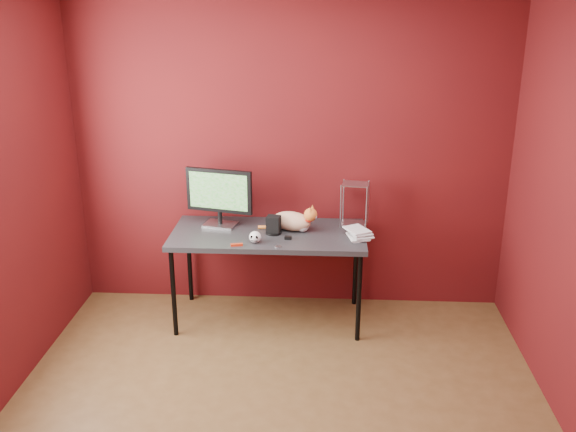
# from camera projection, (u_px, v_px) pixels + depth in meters

# --- Properties ---
(room) EXTENTS (3.52, 3.52, 2.61)m
(room) POSITION_uv_depth(u_px,v_px,m) (273.00, 204.00, 3.44)
(room) COLOR #51371B
(room) RESTS_ON ground
(desk) EXTENTS (1.50, 0.70, 0.75)m
(desk) POSITION_uv_depth(u_px,v_px,m) (268.00, 238.00, 4.98)
(desk) COLOR black
(desk) RESTS_ON ground
(monitor) EXTENTS (0.53, 0.23, 0.47)m
(monitor) POSITION_uv_depth(u_px,v_px,m) (219.00, 195.00, 5.02)
(monitor) COLOR #A6A7AB
(monitor) RESTS_ON desk
(cat) EXTENTS (0.47, 0.26, 0.22)m
(cat) POSITION_uv_depth(u_px,v_px,m) (292.00, 221.00, 4.99)
(cat) COLOR #C46C29
(cat) RESTS_ON desk
(skull_mug) EXTENTS (0.09, 0.09, 0.09)m
(skull_mug) POSITION_uv_depth(u_px,v_px,m) (255.00, 237.00, 4.75)
(skull_mug) COLOR white
(skull_mug) RESTS_ON desk
(speaker) EXTENTS (0.12, 0.12, 0.14)m
(speaker) POSITION_uv_depth(u_px,v_px,m) (274.00, 226.00, 4.92)
(speaker) COLOR black
(speaker) RESTS_ON desk
(book_stack) EXTENTS (0.22, 0.24, 0.79)m
(book_stack) POSITION_uv_depth(u_px,v_px,m) (352.00, 189.00, 4.72)
(book_stack) COLOR beige
(book_stack) RESTS_ON desk
(wire_rack) EXTENTS (0.22, 0.19, 0.35)m
(wire_rack) POSITION_uv_depth(u_px,v_px,m) (355.00, 204.00, 5.07)
(wire_rack) COLOR #A6A7AB
(wire_rack) RESTS_ON desk
(pocket_knife) EXTENTS (0.09, 0.04, 0.02)m
(pocket_knife) POSITION_uv_depth(u_px,v_px,m) (237.00, 245.00, 4.70)
(pocket_knife) COLOR #AD240D
(pocket_knife) RESTS_ON desk
(black_gadget) EXTENTS (0.05, 0.04, 0.02)m
(black_gadget) POSITION_uv_depth(u_px,v_px,m) (288.00, 238.00, 4.83)
(black_gadget) COLOR black
(black_gadget) RESTS_ON desk
(washer) EXTENTS (0.05, 0.05, 0.00)m
(washer) POSITION_uv_depth(u_px,v_px,m) (278.00, 247.00, 4.69)
(washer) COLOR #A6A7AB
(washer) RESTS_ON desk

